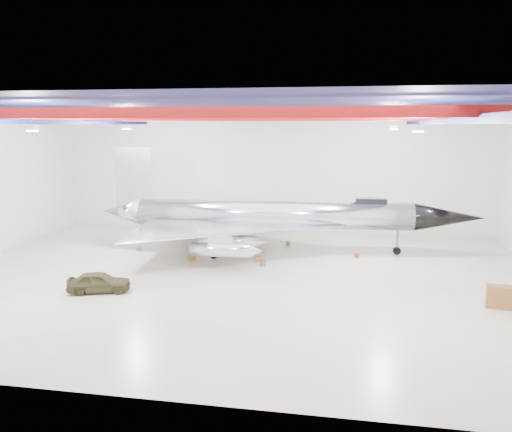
# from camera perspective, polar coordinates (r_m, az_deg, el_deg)

# --- Properties ---
(floor) EXTENTS (40.00, 40.00, 0.00)m
(floor) POSITION_cam_1_polar(r_m,az_deg,el_deg) (32.96, -2.06, -7.04)
(floor) COLOR #B8AF92
(floor) RESTS_ON ground
(wall_back) EXTENTS (40.00, 0.00, 40.00)m
(wall_back) POSITION_cam_1_polar(r_m,az_deg,el_deg) (46.43, 1.73, 4.98)
(wall_back) COLOR silver
(wall_back) RESTS_ON floor
(ceiling) EXTENTS (40.00, 40.00, 0.00)m
(ceiling) POSITION_cam_1_polar(r_m,az_deg,el_deg) (31.47, -2.20, 12.44)
(ceiling) COLOR #0A0F38
(ceiling) RESTS_ON wall_back
(ceiling_structure) EXTENTS (39.50, 29.50, 1.08)m
(ceiling_structure) POSITION_cam_1_polar(r_m,az_deg,el_deg) (31.45, -2.19, 11.21)
(ceiling_structure) COLOR maroon
(ceiling_structure) RESTS_ON ceiling
(jet_aircraft) EXTENTS (29.83, 18.07, 8.13)m
(jet_aircraft) POSITION_cam_1_polar(r_m,az_deg,el_deg) (39.05, 1.91, -0.25)
(jet_aircraft) COLOR silver
(jet_aircraft) RESTS_ON floor
(jeep) EXTENTS (3.92, 2.44, 1.24)m
(jeep) POSITION_cam_1_polar(r_m,az_deg,el_deg) (31.46, -17.51, -7.20)
(jeep) COLOR #3B371D
(jeep) RESTS_ON floor
(desk) EXTENTS (1.46, 0.90, 1.25)m
(desk) POSITION_cam_1_polar(r_m,az_deg,el_deg) (30.57, 26.05, -8.30)
(desk) COLOR brown
(desk) RESTS_ON floor
(crate_ply) EXTENTS (0.63, 0.58, 0.36)m
(crate_ply) POSITION_cam_1_polar(r_m,az_deg,el_deg) (37.23, -7.37, -4.78)
(crate_ply) COLOR olive
(crate_ply) RESTS_ON floor
(toolbox_red) EXTENTS (0.47, 0.40, 0.30)m
(toolbox_red) POSITION_cam_1_polar(r_m,az_deg,el_deg) (41.06, -4.00, -3.34)
(toolbox_red) COLOR #9B290F
(toolbox_red) RESTS_ON floor
(engine_drum) EXTENTS (0.43, 0.43, 0.38)m
(engine_drum) POSITION_cam_1_polar(r_m,az_deg,el_deg) (35.51, 0.84, -5.43)
(engine_drum) COLOR #59595B
(engine_drum) RESTS_ON floor
(crate_small) EXTENTS (0.48, 0.43, 0.28)m
(crate_small) POSITION_cam_1_polar(r_m,az_deg,el_deg) (40.82, -13.18, -3.68)
(crate_small) COLOR #59595B
(crate_small) RESTS_ON floor
(tool_chest) EXTENTS (0.40, 0.40, 0.33)m
(tool_chest) POSITION_cam_1_polar(r_m,az_deg,el_deg) (38.48, 11.43, -4.44)
(tool_chest) COLOR #9B290F
(tool_chest) RESTS_ON floor
(oil_barrel) EXTENTS (0.57, 0.49, 0.35)m
(oil_barrel) POSITION_cam_1_polar(r_m,az_deg,el_deg) (36.67, 0.36, -4.94)
(oil_barrel) COLOR olive
(oil_barrel) RESTS_ON floor
(spares_box) EXTENTS (0.46, 0.46, 0.34)m
(spares_box) POSITION_cam_1_polar(r_m,az_deg,el_deg) (41.69, 3.67, -3.09)
(spares_box) COLOR #59595B
(spares_box) RESTS_ON floor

